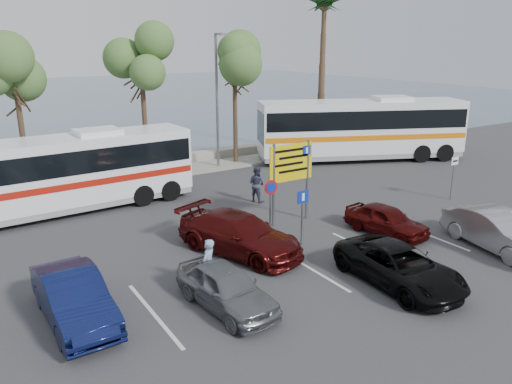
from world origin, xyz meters
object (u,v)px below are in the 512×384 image
car_blue (74,298)px  car_silver_b (498,231)px  car_red (386,220)px  coach_bus_right (361,131)px  coach_bus_left (62,176)px  car_maroon (239,234)px  direction_sign (291,169)px  street_lamp_right (217,94)px  suv_black (399,266)px  pedestrian_near (208,265)px  car_silver_a (226,288)px  pedestrian_far (257,184)px

car_blue → car_silver_b: size_ratio=0.97×
car_blue → car_red: (12.50, 0.03, -0.11)m
car_blue → car_silver_b: bearing=-14.3°
coach_bus_right → coach_bus_left: bearing=-178.1°
coach_bus_right → car_maroon: bearing=-148.5°
direction_sign → car_blue: size_ratio=0.82×
street_lamp_right → car_maroon: 13.81m
suv_black → pedestrian_near: bearing=153.8°
car_maroon → direction_sign: bearing=5.5°
street_lamp_right → car_red: bearing=-87.9°
car_blue → direction_sign: bearing=16.9°
coach_bus_left → car_silver_a: bearing=-79.8°
car_maroon → car_silver_b: same height
direction_sign → pedestrian_far: (0.35, 3.30, -1.53)m
coach_bus_right → car_maroon: 17.29m
car_silver_a → pedestrian_near: size_ratio=2.24×
coach_bus_right → car_red: coach_bus_right is taller
car_red → car_silver_b: 4.17m
car_maroon → pedestrian_near: pedestrian_near is taller
direction_sign → car_silver_b: bearing=-53.8°
car_blue → suv_black: 10.08m
car_red → pedestrian_far: (-2.15, 6.59, 0.28)m
car_silver_b → direction_sign: bearing=137.4°
car_red → pedestrian_near: bearing=174.4°
coach_bus_left → car_silver_a: (2.09, -11.65, -1.08)m
coach_bus_left → car_red: (10.59, -9.96, -1.12)m
car_silver_a → pedestrian_near: bearing=81.0°
direction_sign → coach_bus_left: size_ratio=0.30×
car_maroon → suv_black: (3.10, -5.00, -0.10)m
car_silver_a → car_red: (8.50, 1.69, -0.04)m
car_blue → pedestrian_far: pedestrian_far is taller
car_maroon → pedestrian_near: size_ratio=2.99×
coach_bus_right → car_blue: coach_bus_right is taller
coach_bus_right → car_silver_a: bearing=-144.3°
street_lamp_right → coach_bus_right: 9.96m
car_silver_a → car_maroon: car_maroon is taller
street_lamp_right → pedestrian_near: 16.53m
coach_bus_left → pedestrian_near: (2.17, -10.36, -0.88)m
coach_bus_right → suv_black: (-11.61, -14.00, -1.31)m
car_silver_b → pedestrian_near: (-10.82, 3.01, 0.11)m
street_lamp_right → pedestrian_far: bearing=-103.2°
car_blue → pedestrian_near: (4.08, -0.37, 0.14)m
coach_bus_right → car_silver_a: (-17.11, -12.29, -1.30)m
car_red → pedestrian_near: size_ratio=2.09×
car_silver_a → pedestrian_near: pedestrian_near is taller
car_maroon → car_blue: bearing=174.5°
street_lamp_right → car_red: size_ratio=2.22×
car_red → pedestrian_near: 8.44m
street_lamp_right → car_blue: size_ratio=1.82×
car_silver_b → coach_bus_left: bearing=145.4°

